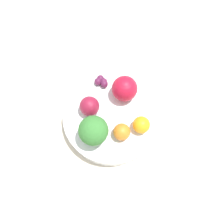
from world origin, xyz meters
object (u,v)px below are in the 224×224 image
object	(u,v)px
orange_back	(141,125)
apple_green	(89,106)
apple_red	(125,89)
grape_cluster	(102,82)
napkin	(10,177)
broccoli	(93,131)
orange_front	(122,132)
bowl	(112,116)

from	to	relation	value
orange_back	apple_green	bearing A→B (deg)	-34.88
orange_back	apple_red	bearing A→B (deg)	-81.25
grape_cluster	napkin	distance (m)	0.30
broccoli	grape_cluster	xyz separation A→B (m)	(-0.04, -0.12, -0.03)
grape_cluster	napkin	world-z (taller)	grape_cluster
orange_front	orange_back	world-z (taller)	same
apple_green	grape_cluster	bearing A→B (deg)	-124.36
orange_back	napkin	xyz separation A→B (m)	(0.31, 0.03, -0.06)
apple_green	orange_back	bearing A→B (deg)	145.12
bowl	apple_red	xyz separation A→B (m)	(-0.04, -0.04, 0.05)
broccoli	napkin	xyz separation A→B (m)	(0.21, 0.03, -0.08)
broccoli	orange_back	world-z (taller)	broccoli
bowl	grape_cluster	xyz separation A→B (m)	(0.00, -0.08, 0.03)
orange_front	napkin	bearing A→B (deg)	5.12
apple_green	orange_front	distance (m)	0.09
bowl	orange_front	size ratio (longest dim) A/B	6.08
apple_green	orange_front	bearing A→B (deg)	126.23
grape_cluster	apple_green	bearing A→B (deg)	55.64
apple_red	grape_cluster	size ratio (longest dim) A/B	1.72
grape_cluster	napkin	size ratio (longest dim) A/B	0.17
bowl	broccoli	size ratio (longest dim) A/B	2.98
orange_front	bowl	bearing A→B (deg)	-81.27
apple_red	apple_green	xyz separation A→B (m)	(0.09, 0.02, -0.01)
broccoli	apple_red	distance (m)	0.12
apple_red	orange_back	bearing A→B (deg)	98.75
broccoli	apple_green	xyz separation A→B (m)	(-0.00, -0.06, -0.02)
bowl	napkin	size ratio (longest dim) A/B	1.17
bowl	orange_back	distance (m)	0.08
broccoli	grape_cluster	bearing A→B (deg)	-109.90
broccoli	apple_green	distance (m)	0.07
broccoli	apple_red	xyz separation A→B (m)	(-0.09, -0.08, -0.01)
grape_cluster	napkin	xyz separation A→B (m)	(0.25, 0.16, -0.05)
bowl	broccoli	world-z (taller)	broccoli
broccoli	grape_cluster	distance (m)	0.14
grape_cluster	napkin	bearing A→B (deg)	32.21
bowl	apple_green	xyz separation A→B (m)	(0.05, -0.02, 0.04)
apple_red	apple_green	distance (m)	0.09
bowl	orange_front	distance (m)	0.07
orange_front	grape_cluster	distance (m)	0.14
orange_back	orange_front	bearing A→B (deg)	5.91
apple_green	grape_cluster	world-z (taller)	apple_green
broccoli	apple_red	world-z (taller)	broccoli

